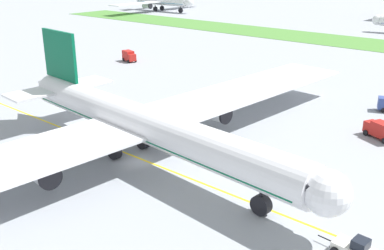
{
  "coord_description": "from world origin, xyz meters",
  "views": [
    {
      "loc": [
        41.79,
        -37.14,
        25.86
      ],
      "look_at": [
        2.31,
        9.0,
        3.39
      ],
      "focal_mm": 41.6,
      "sensor_mm": 36.0,
      "label": 1
    }
  ],
  "objects_px": {
    "parked_airliner_far_left": "(161,0)",
    "pushback_tug": "(355,248)",
    "service_truck_baggage_loader": "(382,130)",
    "service_truck_catering_van": "(129,56)",
    "airliner_foreground": "(141,124)",
    "ground_crew_wingwalker_port": "(119,128)"
  },
  "relations": [
    {
      "from": "ground_crew_wingwalker_port",
      "to": "service_truck_catering_van",
      "type": "xyz_separation_m",
      "value": [
        -39.42,
        37.42,
        0.49
      ]
    },
    {
      "from": "service_truck_baggage_loader",
      "to": "airliner_foreground",
      "type": "bearing_deg",
      "value": -127.52
    },
    {
      "from": "parked_airliner_far_left",
      "to": "service_truck_baggage_loader",
      "type": "bearing_deg",
      "value": -35.63
    },
    {
      "from": "ground_crew_wingwalker_port",
      "to": "parked_airliner_far_left",
      "type": "bearing_deg",
      "value": 132.15
    },
    {
      "from": "ground_crew_wingwalker_port",
      "to": "pushback_tug",
      "type": "bearing_deg",
      "value": -9.18
    },
    {
      "from": "pushback_tug",
      "to": "service_truck_baggage_loader",
      "type": "distance_m",
      "value": 32.46
    },
    {
      "from": "service_truck_catering_van",
      "to": "pushback_tug",
      "type": "bearing_deg",
      "value": -28.8
    },
    {
      "from": "ground_crew_wingwalker_port",
      "to": "service_truck_catering_van",
      "type": "bearing_deg",
      "value": 136.49
    },
    {
      "from": "airliner_foreground",
      "to": "pushback_tug",
      "type": "height_order",
      "value": "airliner_foreground"
    },
    {
      "from": "airliner_foreground",
      "to": "service_truck_baggage_loader",
      "type": "xyz_separation_m",
      "value": [
        22.38,
        29.15,
        -3.83
      ]
    },
    {
      "from": "airliner_foreground",
      "to": "ground_crew_wingwalker_port",
      "type": "bearing_deg",
      "value": 156.35
    },
    {
      "from": "service_truck_baggage_loader",
      "to": "service_truck_catering_van",
      "type": "bearing_deg",
      "value": 170.03
    },
    {
      "from": "ground_crew_wingwalker_port",
      "to": "parked_airliner_far_left",
      "type": "distance_m",
      "value": 184.19
    },
    {
      "from": "service_truck_baggage_loader",
      "to": "parked_airliner_far_left",
      "type": "xyz_separation_m",
      "value": [
        -155.83,
        111.71,
        4.16
      ]
    },
    {
      "from": "airliner_foreground",
      "to": "service_truck_baggage_loader",
      "type": "distance_m",
      "value": 36.95
    },
    {
      "from": "pushback_tug",
      "to": "service_truck_catering_van",
      "type": "distance_m",
      "value": 91.28
    },
    {
      "from": "parked_airliner_far_left",
      "to": "pushback_tug",
      "type": "bearing_deg",
      "value": -41.08
    },
    {
      "from": "airliner_foreground",
      "to": "service_truck_baggage_loader",
      "type": "relative_size",
      "value": 16.1
    },
    {
      "from": "airliner_foreground",
      "to": "service_truck_baggage_loader",
      "type": "bearing_deg",
      "value": 52.48
    },
    {
      "from": "service_truck_catering_van",
      "to": "ground_crew_wingwalker_port",
      "type": "bearing_deg",
      "value": -43.51
    },
    {
      "from": "pushback_tug",
      "to": "ground_crew_wingwalker_port",
      "type": "height_order",
      "value": "pushback_tug"
    },
    {
      "from": "service_truck_catering_van",
      "to": "parked_airliner_far_left",
      "type": "bearing_deg",
      "value": 130.33
    }
  ]
}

